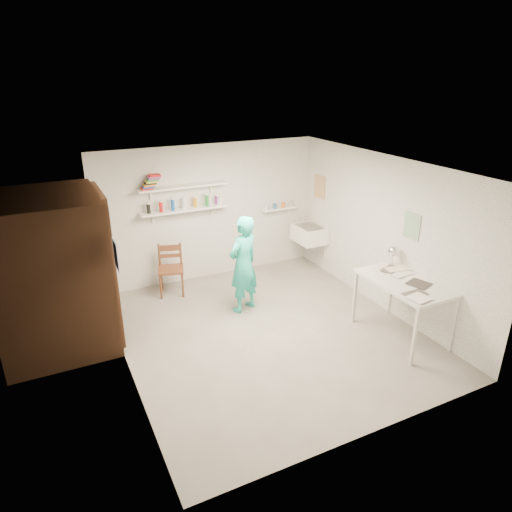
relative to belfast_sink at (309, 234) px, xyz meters
name	(u,v)px	position (x,y,z in m)	size (l,w,h in m)	color
floor	(268,332)	(-1.75, -1.70, -0.71)	(4.00, 4.50, 0.02)	slate
ceiling	(270,167)	(-1.75, -1.70, 1.71)	(4.00, 4.50, 0.02)	silver
wall_back	(210,212)	(-1.75, 0.56, 0.50)	(4.00, 0.02, 2.40)	silver
wall_front	(379,337)	(-1.75, -3.96, 0.50)	(4.00, 0.02, 2.40)	silver
wall_left	(118,284)	(-3.76, -1.70, 0.50)	(0.02, 4.50, 2.40)	silver
wall_right	(385,234)	(0.26, -1.70, 0.50)	(0.02, 4.50, 2.40)	silver
doorway_recess	(107,267)	(-3.74, -0.65, 0.30)	(0.02, 0.90, 2.00)	black
corridor_box	(51,273)	(-4.45, -0.65, 0.35)	(1.40, 1.50, 2.10)	brown
door_lintel	(99,193)	(-3.72, -0.65, 1.35)	(0.06, 1.05, 0.10)	brown
door_jamb_near	(115,281)	(-3.72, -1.15, 0.30)	(0.06, 0.10, 2.00)	brown
door_jamb_far	(103,255)	(-3.72, -0.15, 0.30)	(0.06, 0.10, 2.00)	brown
shelf_lower	(184,210)	(-2.25, 0.43, 0.65)	(1.50, 0.22, 0.03)	white
shelf_upper	(183,186)	(-2.25, 0.43, 1.05)	(1.50, 0.22, 0.03)	white
ledge_shelf	(279,209)	(-0.40, 0.47, 0.42)	(0.70, 0.14, 0.03)	white
poster_left	(116,255)	(-3.74, -1.65, 0.85)	(0.01, 0.28, 0.36)	#334C7F
poster_right_a	(320,187)	(0.24, 0.10, 0.85)	(0.01, 0.34, 0.42)	#995933
poster_right_b	(412,226)	(0.24, -2.25, 0.80)	(0.01, 0.30, 0.38)	#3F724C
belfast_sink	(309,234)	(0.00, 0.00, 0.00)	(0.48, 0.60, 0.30)	white
man	(243,264)	(-1.78, -0.92, 0.08)	(0.57, 0.37, 1.55)	#25B9A8
wall_clock	(243,244)	(-1.70, -0.71, 0.33)	(0.28, 0.28, 0.04)	beige
wooden_chair	(171,269)	(-2.64, 0.12, -0.25)	(0.42, 0.40, 0.89)	brown
work_table	(402,309)	(-0.11, -2.61, -0.27)	(0.78, 1.30, 0.87)	silver
desk_lamp	(394,251)	(0.10, -2.09, 0.39)	(0.16, 0.16, 0.16)	silver
spray_cans	(184,204)	(-2.25, 0.43, 0.75)	(1.26, 0.06, 0.17)	black
book_stack	(151,182)	(-2.78, 0.43, 1.18)	(0.32, 0.14, 0.22)	red
ledge_pots	(279,206)	(-0.40, 0.47, 0.48)	(0.48, 0.07, 0.09)	silver
papers	(406,280)	(-0.11, -2.61, 0.18)	(0.30, 0.22, 0.03)	silver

